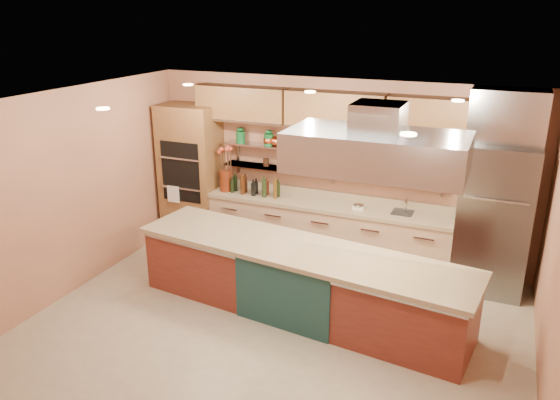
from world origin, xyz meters
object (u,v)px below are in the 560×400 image
at_px(flower_vase, 226,181).
at_px(refrigerator, 493,220).
at_px(copper_kettle, 275,141).
at_px(green_canister, 293,142).
at_px(kitchen_scale, 359,206).
at_px(island, 299,280).

bearing_deg(flower_vase, refrigerator, -0.14).
distance_m(copper_kettle, green_canister, 0.30).
xyz_separation_m(refrigerator, copper_kettle, (-3.34, 0.23, 0.74)).
xyz_separation_m(refrigerator, kitchen_scale, (-1.88, 0.01, -0.07)).
distance_m(flower_vase, green_canister, 1.31).
relative_size(copper_kettle, green_canister, 1.20).
distance_m(refrigerator, flower_vase, 4.13).
bearing_deg(refrigerator, flower_vase, 179.86).
bearing_deg(island, green_canister, 121.44).
bearing_deg(island, copper_kettle, 128.58).
relative_size(flower_vase, kitchen_scale, 2.13).
distance_m(island, green_canister, 2.43).
bearing_deg(kitchen_scale, island, -101.20).
relative_size(refrigerator, flower_vase, 6.07).
bearing_deg(flower_vase, kitchen_scale, 0.00).
bearing_deg(refrigerator, kitchen_scale, 179.70).
xyz_separation_m(flower_vase, copper_kettle, (0.79, 0.22, 0.69)).
bearing_deg(copper_kettle, flower_vase, -164.43).
relative_size(kitchen_scale, green_canister, 1.01).
xyz_separation_m(kitchen_scale, green_canister, (-1.16, 0.22, 0.82)).
distance_m(refrigerator, kitchen_scale, 1.89).
height_order(flower_vase, kitchen_scale, flower_vase).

